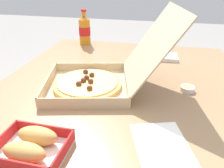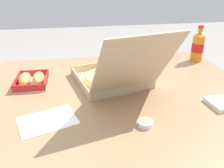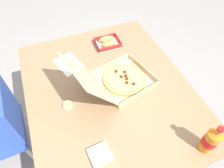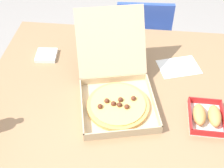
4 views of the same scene
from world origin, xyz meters
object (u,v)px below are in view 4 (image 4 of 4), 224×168
(pizza_box_open, at_px, (117,93))
(dipping_sauce_cup, at_px, (114,50))
(paper_menu, at_px, (179,67))
(napkin_pile, at_px, (46,55))
(chair, at_px, (142,39))
(bread_side_box, at_px, (207,116))

(pizza_box_open, xyz_separation_m, dipping_sauce_cup, (-0.05, 0.36, -0.04))
(paper_menu, distance_m, dipping_sauce_cup, 0.37)
(paper_menu, bearing_deg, napkin_pile, 161.23)
(chair, height_order, dipping_sauce_cup, chair)
(pizza_box_open, bearing_deg, paper_menu, 41.42)
(napkin_pile, bearing_deg, dipping_sauce_cup, 12.88)
(bread_side_box, distance_m, dipping_sauce_cup, 0.63)
(napkin_pile, bearing_deg, pizza_box_open, -33.88)
(chair, height_order, paper_menu, chair)
(bread_side_box, relative_size, paper_menu, 0.92)
(paper_menu, height_order, napkin_pile, napkin_pile)
(bread_side_box, relative_size, dipping_sauce_cup, 3.44)
(paper_menu, bearing_deg, dipping_sauce_cup, 147.41)
(pizza_box_open, relative_size, paper_menu, 2.80)
(paper_menu, distance_m, napkin_pile, 0.72)
(pizza_box_open, relative_size, napkin_pile, 5.35)
(chair, xyz_separation_m, paper_menu, (0.20, -0.57, 0.25))
(dipping_sauce_cup, bearing_deg, bread_side_box, -43.79)
(bread_side_box, bearing_deg, pizza_box_open, 169.45)
(paper_menu, relative_size, napkin_pile, 1.91)
(pizza_box_open, distance_m, napkin_pile, 0.50)
(chair, bearing_deg, pizza_box_open, -97.30)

